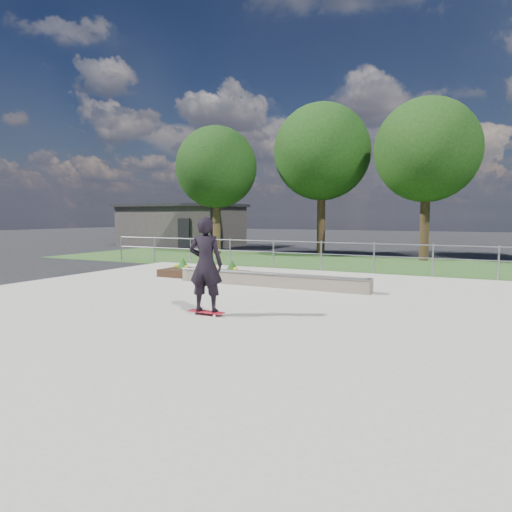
# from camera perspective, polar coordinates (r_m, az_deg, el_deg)

# --- Properties ---
(ground) EXTENTS (120.00, 120.00, 0.00)m
(ground) POSITION_cam_1_polar(r_m,az_deg,el_deg) (10.87, -4.49, -6.36)
(ground) COLOR black
(ground) RESTS_ON ground
(grass_verge) EXTENTS (30.00, 8.00, 0.02)m
(grass_verge) POSITION_cam_1_polar(r_m,az_deg,el_deg) (20.98, 11.12, -0.92)
(grass_verge) COLOR #2C5120
(grass_verge) RESTS_ON ground
(concrete_slab) EXTENTS (15.00, 15.00, 0.06)m
(concrete_slab) POSITION_cam_1_polar(r_m,az_deg,el_deg) (10.87, -4.49, -6.21)
(concrete_slab) COLOR #ACA798
(concrete_slab) RESTS_ON ground
(fence) EXTENTS (20.06, 0.06, 1.20)m
(fence) POSITION_cam_1_polar(r_m,az_deg,el_deg) (17.57, 8.15, 0.48)
(fence) COLOR #989BA1
(fence) RESTS_ON ground
(building) EXTENTS (8.40, 5.40, 3.00)m
(building) POSITION_cam_1_polar(r_m,az_deg,el_deg) (33.41, -9.28, 3.86)
(building) COLOR #302D2B
(building) RESTS_ON ground
(tree_far_left) EXTENTS (4.55, 4.55, 7.15)m
(tree_far_left) POSITION_cam_1_polar(r_m,az_deg,el_deg) (26.07, -4.99, 10.96)
(tree_far_left) COLOR #362715
(tree_far_left) RESTS_ON ground
(tree_mid_left) EXTENTS (5.25, 5.25, 8.25)m
(tree_mid_left) POSITION_cam_1_polar(r_m,az_deg,el_deg) (25.66, 8.24, 12.72)
(tree_mid_left) COLOR #332114
(tree_mid_left) RESTS_ON ground
(tree_mid_right) EXTENTS (4.90, 4.90, 7.70)m
(tree_mid_right) POSITION_cam_1_polar(r_m,az_deg,el_deg) (23.48, 20.59, 12.25)
(tree_mid_right) COLOR black
(tree_mid_right) RESTS_ON ground
(grind_ledge) EXTENTS (6.00, 0.44, 0.43)m
(grind_ledge) POSITION_cam_1_polar(r_m,az_deg,el_deg) (13.52, 1.73, -2.97)
(grind_ledge) COLOR #67594C
(grind_ledge) RESTS_ON concrete_slab
(planter_bed) EXTENTS (3.00, 1.20, 0.61)m
(planter_bed) POSITION_cam_1_polar(r_m,az_deg,el_deg) (15.66, -6.55, -1.98)
(planter_bed) COLOR black
(planter_bed) RESTS_ON concrete_slab
(skateboarder) EXTENTS (0.81, 0.62, 2.07)m
(skateboarder) POSITION_cam_1_polar(r_m,az_deg,el_deg) (9.57, -6.30, -1.07)
(skateboarder) COLOR silver
(skateboarder) RESTS_ON concrete_slab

